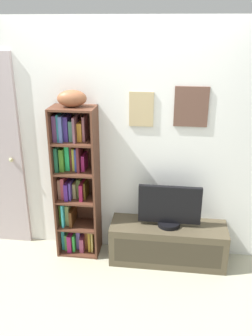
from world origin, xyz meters
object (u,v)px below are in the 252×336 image
object	(u,v)px
television	(170,207)
tv_stand	(168,243)
bookshelf	(75,184)
football	(72,98)

from	to	relation	value
television	tv_stand	bearing A→B (deg)	-90.00
television	bookshelf	bearing A→B (deg)	175.32
football	television	distance (m)	1.38
bookshelf	football	world-z (taller)	football
football	tv_stand	bearing A→B (deg)	-3.00
football	tv_stand	xyz separation A→B (m)	(0.92, -0.05, -1.42)
bookshelf	football	size ratio (longest dim) A/B	5.79
tv_stand	television	bearing A→B (deg)	90.00
tv_stand	television	distance (m)	0.41
tv_stand	television	xyz separation A→B (m)	(0.00, 0.00, 0.41)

